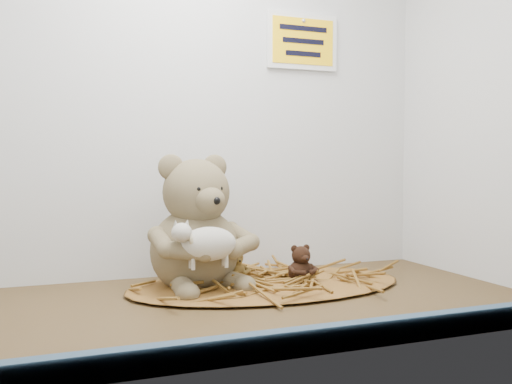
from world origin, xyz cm
name	(u,v)px	position (x,y,z in cm)	size (l,w,h in cm)	color
alcove_shell	(206,62)	(0.00, 9.00, 45.00)	(120.40, 60.20, 90.40)	#3B2914
front_rail	(286,343)	(0.00, -28.80, 1.80)	(119.28, 2.20, 3.60)	#394F6C
straw_bed	(268,284)	(13.75, 11.56, 0.57)	(58.90, 34.20, 1.14)	brown
main_teddy	(195,222)	(-0.73, 15.12, 13.73)	(22.14, 23.37, 27.45)	olive
toy_lamb	(209,244)	(-0.73, 5.28, 10.53)	(13.97, 8.53, 9.03)	silver
mini_teddy_tan	(234,264)	(7.36, 14.05, 4.76)	(5.84, 6.17, 7.25)	brown
mini_teddy_brown	(301,262)	(20.14, 9.07, 5.10)	(6.39, 6.75, 7.93)	black
wall_sign	(302,42)	(30.00, 29.40, 55.00)	(16.00, 1.20, 11.00)	yellow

